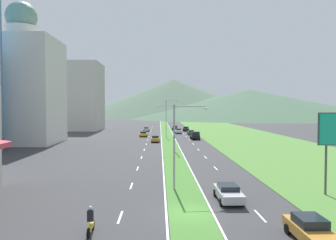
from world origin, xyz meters
The scene contains 50 objects.
ground_plane centered at (0.00, 0.00, 0.00)m, with size 600.00×600.00×0.00m, color #38383A.
grass_median centered at (0.00, 60.00, 0.03)m, with size 3.20×240.00×0.06m, color #477F33.
grass_verge_right centered at (20.60, 60.00, 0.03)m, with size 24.00×240.00×0.06m, color #518438.
lane_dash_left_2 centered at (-5.10, -0.68, 0.01)m, with size 0.16×2.80×0.01m, color silver.
lane_dash_left_3 centered at (-5.10, 8.98, 0.01)m, with size 0.16×2.80×0.01m, color silver.
lane_dash_left_4 centered at (-5.10, 18.64, 0.01)m, with size 0.16×2.80×0.01m, color silver.
lane_dash_left_5 centered at (-5.10, 28.30, 0.01)m, with size 0.16×2.80×0.01m, color silver.
lane_dash_left_6 centered at (-5.10, 37.96, 0.01)m, with size 0.16×2.80×0.01m, color silver.
lane_dash_left_7 centered at (-5.10, 47.62, 0.01)m, with size 0.16×2.80×0.01m, color silver.
lane_dash_left_8 centered at (-5.10, 57.28, 0.01)m, with size 0.16×2.80×0.01m, color silver.
lane_dash_left_9 centered at (-5.10, 66.94, 0.01)m, with size 0.16×2.80×0.01m, color silver.
lane_dash_left_10 centered at (-5.10, 76.60, 0.01)m, with size 0.16×2.80×0.01m, color silver.
lane_dash_left_11 centered at (-5.10, 86.26, 0.01)m, with size 0.16×2.80×0.01m, color silver.
lane_dash_left_12 centered at (-5.10, 95.92, 0.01)m, with size 0.16×2.80×0.01m, color silver.
lane_dash_left_13 centered at (-5.10, 105.58, 0.01)m, with size 0.16×2.80×0.01m, color silver.
lane_dash_left_14 centered at (-5.10, 115.24, 0.01)m, with size 0.16×2.80×0.01m, color silver.
lane_dash_right_2 centered at (5.10, -0.68, 0.01)m, with size 0.16×2.80×0.01m, color silver.
lane_dash_right_3 centered at (5.10, 8.98, 0.01)m, with size 0.16×2.80×0.01m, color silver.
lane_dash_right_4 centered at (5.10, 18.64, 0.01)m, with size 0.16×2.80×0.01m, color silver.
lane_dash_right_5 centered at (5.10, 28.30, 0.01)m, with size 0.16×2.80×0.01m, color silver.
lane_dash_right_6 centered at (5.10, 37.96, 0.01)m, with size 0.16×2.80×0.01m, color silver.
lane_dash_right_7 centered at (5.10, 47.62, 0.01)m, with size 0.16×2.80×0.01m, color silver.
lane_dash_right_8 centered at (5.10, 57.28, 0.01)m, with size 0.16×2.80×0.01m, color silver.
lane_dash_right_9 centered at (5.10, 66.94, 0.01)m, with size 0.16×2.80×0.01m, color silver.
lane_dash_right_10 centered at (5.10, 76.60, 0.01)m, with size 0.16×2.80×0.01m, color silver.
lane_dash_right_11 centered at (5.10, 86.26, 0.01)m, with size 0.16×2.80×0.01m, color silver.
lane_dash_right_12 centered at (5.10, 95.92, 0.01)m, with size 0.16×2.80×0.01m, color silver.
lane_dash_right_13 centered at (5.10, 105.58, 0.01)m, with size 0.16×2.80×0.01m, color silver.
lane_dash_right_14 centered at (5.10, 115.24, 0.01)m, with size 0.16×2.80×0.01m, color silver.
edge_line_median_left centered at (-1.75, 60.00, 0.01)m, with size 0.16×240.00×0.01m, color silver.
edge_line_median_right centered at (1.75, 60.00, 0.01)m, with size 0.16×240.00×0.01m, color silver.
domed_building centered at (-32.45, 50.08, 12.66)m, with size 15.30×15.30×31.11m.
midrise_colored centered at (-31.20, 94.22, 11.77)m, with size 16.69×16.69×23.55m, color #B7B2A8.
hill_far_left centered at (-87.73, 294.59, 11.46)m, with size 135.22×135.22×22.93m, color #47664C.
hill_far_center centered at (10.86, 279.20, 16.83)m, with size 178.07×178.07×33.66m, color #516B56.
hill_far_right centered at (70.65, 244.48, 11.25)m, with size 209.97×209.97×22.51m, color #47664C.
street_lamp_near centered at (-0.40, 7.40, 4.81)m, with size 3.38×0.43×8.17m.
street_lamp_mid centered at (0.10, 35.00, 4.97)m, with size 3.14×0.42×8.53m.
street_lamp_far centered at (-0.12, 62.68, 5.75)m, with size 3.46×0.28×9.97m.
car_0 centered at (3.58, 3.30, 0.72)m, with size 1.98×4.78×1.37m.
car_1 centered at (3.59, 77.66, 0.78)m, with size 1.97×4.42×1.52m.
car_2 centered at (6.62, -5.51, 0.76)m, with size 1.94×4.43×1.50m.
car_3 centered at (7.01, 72.44, 0.71)m, with size 1.99×4.58×1.34m.
car_4 centered at (-6.60, 87.09, 0.72)m, with size 1.99×4.20×1.37m.
car_5 centered at (-6.59, 66.49, 0.73)m, with size 2.03×4.08×1.43m.
car_6 centered at (3.30, 94.33, 0.76)m, with size 1.99×4.74×1.49m.
car_7 centered at (-3.17, 51.97, 0.76)m, with size 1.93×4.16×1.48m.
car_9 centered at (6.70, 87.72, 0.76)m, with size 1.97×4.74×1.49m.
pickup_truck_0 centered at (6.66, 58.54, 0.98)m, with size 2.18×5.40×2.00m.
motorcycle_rider centered at (-6.57, -3.90, 0.75)m, with size 0.36×2.00×1.80m.
Camera 1 is at (-2.26, -24.64, 7.92)m, focal length 35.76 mm.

